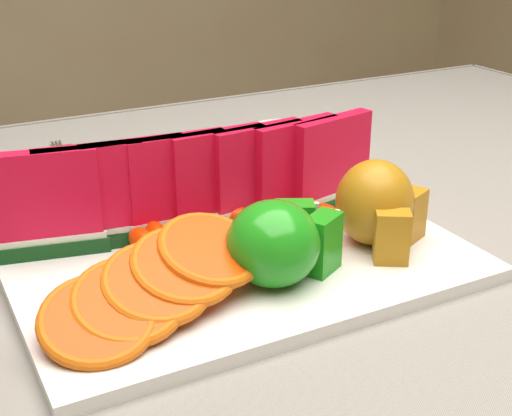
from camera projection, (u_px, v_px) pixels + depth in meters
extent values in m
cube|color=#443015|center=(263.00, 260.00, 0.71)|extent=(1.40, 0.90, 0.03)
cube|color=#443015|center=(448.00, 278.00, 1.45)|extent=(0.06, 0.06, 0.72)
cube|color=gray|center=(263.00, 243.00, 0.70)|extent=(1.52, 1.02, 0.01)
cube|color=gray|center=(113.00, 172.00, 1.15)|extent=(1.52, 0.01, 0.20)
cube|color=silver|center=(233.00, 254.00, 0.66)|extent=(0.40, 0.30, 0.01)
ellipsoid|color=#2D9122|center=(273.00, 243.00, 0.59)|extent=(0.08, 0.08, 0.07)
cube|color=#2D9122|center=(322.00, 244.00, 0.61)|extent=(0.04, 0.03, 0.05)
cube|color=beige|center=(328.00, 243.00, 0.61)|extent=(0.03, 0.02, 0.05)
cube|color=#2D9122|center=(294.00, 231.00, 0.63)|extent=(0.04, 0.03, 0.05)
cube|color=beige|center=(300.00, 229.00, 0.63)|extent=(0.03, 0.02, 0.05)
ellipsoid|color=#B39611|center=(375.00, 202.00, 0.65)|extent=(0.08, 0.08, 0.08)
cube|color=#B39611|center=(392.00, 237.00, 0.62)|extent=(0.04, 0.03, 0.05)
cube|color=#B39611|center=(410.00, 215.00, 0.66)|extent=(0.04, 0.03, 0.05)
cylinder|color=silver|center=(295.00, 140.00, 0.97)|extent=(0.21, 0.21, 0.01)
cube|color=silver|center=(75.00, 166.00, 0.88)|extent=(0.04, 0.17, 0.00)
cube|color=silver|center=(53.00, 147.00, 0.96)|extent=(0.01, 0.04, 0.00)
cube|color=silver|center=(57.00, 146.00, 0.96)|extent=(0.01, 0.04, 0.00)
cube|color=silver|center=(61.00, 146.00, 0.96)|extent=(0.01, 0.04, 0.00)
cube|color=#12360F|center=(51.00, 247.00, 0.64)|extent=(0.11, 0.04, 0.01)
cube|color=silver|center=(49.00, 237.00, 0.64)|extent=(0.10, 0.04, 0.01)
cube|color=red|center=(44.00, 194.00, 0.62)|extent=(0.10, 0.04, 0.08)
cube|color=#12360F|center=(96.00, 240.00, 0.65)|extent=(0.11, 0.04, 0.01)
cube|color=silver|center=(95.00, 230.00, 0.65)|extent=(0.10, 0.03, 0.01)
cube|color=red|center=(90.00, 188.00, 0.63)|extent=(0.10, 0.03, 0.08)
cube|color=#12360F|center=(139.00, 233.00, 0.67)|extent=(0.11, 0.03, 0.01)
cube|color=silver|center=(138.00, 224.00, 0.66)|extent=(0.10, 0.03, 0.01)
cube|color=red|center=(135.00, 182.00, 0.65)|extent=(0.10, 0.02, 0.08)
cube|color=#12360F|center=(180.00, 227.00, 0.68)|extent=(0.11, 0.02, 0.01)
cube|color=silver|center=(180.00, 217.00, 0.68)|extent=(0.10, 0.02, 0.01)
cube|color=red|center=(178.00, 176.00, 0.66)|extent=(0.10, 0.02, 0.08)
cube|color=#12360F|center=(220.00, 220.00, 0.69)|extent=(0.11, 0.02, 0.01)
cube|color=silver|center=(220.00, 211.00, 0.69)|extent=(0.10, 0.02, 0.01)
cube|color=red|center=(219.00, 170.00, 0.67)|extent=(0.10, 0.02, 0.08)
cube|color=#12360F|center=(258.00, 214.00, 0.71)|extent=(0.11, 0.03, 0.01)
cube|color=silver|center=(258.00, 205.00, 0.70)|extent=(0.10, 0.03, 0.01)
cube|color=red|center=(258.00, 165.00, 0.69)|extent=(0.10, 0.02, 0.08)
cube|color=#12360F|center=(295.00, 208.00, 0.72)|extent=(0.11, 0.04, 0.01)
cube|color=silver|center=(295.00, 199.00, 0.72)|extent=(0.10, 0.03, 0.01)
cube|color=red|center=(296.00, 160.00, 0.70)|extent=(0.10, 0.03, 0.08)
cube|color=#12360F|center=(330.00, 202.00, 0.74)|extent=(0.11, 0.04, 0.01)
cube|color=silver|center=(331.00, 193.00, 0.73)|extent=(0.10, 0.04, 0.01)
cube|color=red|center=(332.00, 155.00, 0.72)|extent=(0.10, 0.04, 0.08)
cylinder|color=#C73E10|center=(98.00, 320.00, 0.51)|extent=(0.09, 0.09, 0.03)
torus|color=#D75D00|center=(98.00, 320.00, 0.51)|extent=(0.10, 0.10, 0.04)
cylinder|color=#C73E10|center=(128.00, 301.00, 0.53)|extent=(0.08, 0.08, 0.03)
torus|color=#D75D00|center=(128.00, 301.00, 0.53)|extent=(0.09, 0.09, 0.04)
cylinder|color=#C73E10|center=(157.00, 282.00, 0.54)|extent=(0.08, 0.08, 0.03)
torus|color=#D75D00|center=(157.00, 282.00, 0.54)|extent=(0.09, 0.09, 0.04)
cylinder|color=#C73E10|center=(185.00, 265.00, 0.56)|extent=(0.09, 0.09, 0.03)
torus|color=#D75D00|center=(185.00, 265.00, 0.56)|extent=(0.10, 0.10, 0.04)
cylinder|color=#C73E10|center=(210.00, 249.00, 0.58)|extent=(0.10, 0.09, 0.03)
torus|color=#D75D00|center=(210.00, 249.00, 0.58)|extent=(0.11, 0.11, 0.04)
cylinder|color=#C73E10|center=(91.00, 209.00, 0.70)|extent=(0.07, 0.07, 0.03)
torus|color=#D75D00|center=(91.00, 209.00, 0.70)|extent=(0.08, 0.08, 0.03)
cylinder|color=#C73E10|center=(137.00, 197.00, 0.72)|extent=(0.08, 0.08, 0.03)
torus|color=#D75D00|center=(137.00, 197.00, 0.72)|extent=(0.09, 0.09, 0.03)
cylinder|color=#C73E10|center=(181.00, 186.00, 0.74)|extent=(0.09, 0.09, 0.03)
torus|color=#D75D00|center=(181.00, 186.00, 0.74)|extent=(0.10, 0.10, 0.03)
cylinder|color=#C73E10|center=(223.00, 176.00, 0.76)|extent=(0.09, 0.09, 0.03)
torus|color=#D75D00|center=(223.00, 176.00, 0.76)|extent=(0.10, 0.10, 0.03)
ellipsoid|color=orange|center=(142.00, 241.00, 0.64)|extent=(0.03, 0.04, 0.02)
ellipsoid|color=orange|center=(156.00, 234.00, 0.65)|extent=(0.02, 0.04, 0.02)
ellipsoid|color=orange|center=(194.00, 244.00, 0.63)|extent=(0.04, 0.02, 0.02)
ellipsoid|color=orange|center=(214.00, 234.00, 0.65)|extent=(0.04, 0.04, 0.02)
ellipsoid|color=orange|center=(227.00, 229.00, 0.66)|extent=(0.03, 0.04, 0.02)
ellipsoid|color=orange|center=(238.00, 218.00, 0.69)|extent=(0.04, 0.03, 0.02)
ellipsoid|color=orange|center=(271.00, 212.00, 0.70)|extent=(0.04, 0.04, 0.02)
ellipsoid|color=orange|center=(298.00, 218.00, 0.69)|extent=(0.04, 0.02, 0.02)
ellipsoid|color=orange|center=(326.00, 215.00, 0.69)|extent=(0.03, 0.04, 0.02)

